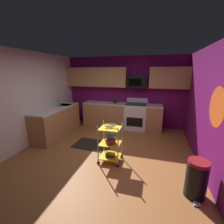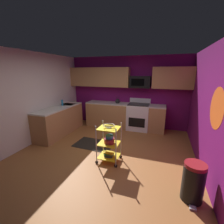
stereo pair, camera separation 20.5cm
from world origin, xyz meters
TOP-DOWN VIEW (x-y plane):
  - floor at (0.00, 0.00)m, footprint 4.40×4.80m
  - wall_back at (0.00, 2.43)m, footprint 4.52×0.06m
  - wall_left at (-2.23, 0.00)m, footprint 0.06×4.80m
  - wall_right at (2.23, 0.00)m, footprint 0.06×4.80m
  - wall_flower_decal at (2.20, -0.31)m, footprint 0.00×0.72m
  - counter_run at (-0.77, 1.59)m, footprint 3.64×2.54m
  - oven_range at (0.52, 2.10)m, footprint 0.76×0.65m
  - upper_cabinets at (-0.12, 2.23)m, footprint 4.40×0.33m
  - microwave at (0.52, 2.21)m, footprint 0.70×0.39m
  - rolling_cart at (0.23, -0.22)m, footprint 0.53×0.43m
  - fruit_bowl at (0.23, -0.22)m, footprint 0.27×0.27m
  - mixing_bowl_large at (0.24, -0.22)m, footprint 0.25×0.25m
  - mixing_bowl_small at (0.24, -0.22)m, footprint 0.18×0.18m
  - book_stack at (0.23, -0.22)m, footprint 0.23×0.21m
  - kettle at (-0.27, 2.10)m, footprint 0.21×0.18m
  - dish_soap_bottle at (-1.93, 1.07)m, footprint 0.06×0.06m
  - trash_can at (1.90, -0.85)m, footprint 0.34×0.42m
  - floor_rug at (-0.48, 0.44)m, footprint 1.13×0.75m

SIDE VIEW (x-z plane):
  - floor at x=0.00m, z-range -0.04..0.00m
  - floor_rug at x=-0.48m, z-range 0.00..0.01m
  - book_stack at x=0.23m, z-range 0.13..0.22m
  - trash_can at x=1.90m, z-range 0.00..0.66m
  - rolling_cart at x=0.23m, z-range -0.01..0.91m
  - counter_run at x=-0.77m, z-range 0.00..0.92m
  - oven_range at x=0.52m, z-range -0.07..1.03m
  - mixing_bowl_large at x=0.24m, z-range 0.46..0.58m
  - mixing_bowl_small at x=0.24m, z-range 0.58..0.66m
  - fruit_bowl at x=0.23m, z-range 0.84..0.91m
  - kettle at x=-0.27m, z-range 0.86..1.13m
  - dish_soap_bottle at x=-1.93m, z-range 0.92..1.12m
  - wall_back at x=0.00m, z-range 0.00..2.60m
  - wall_left at x=-2.23m, z-range 0.00..2.60m
  - wall_right at x=2.23m, z-range 0.00..2.60m
  - wall_flower_decal at x=2.20m, z-range 1.09..1.81m
  - microwave at x=0.52m, z-range 1.50..1.90m
  - upper_cabinets at x=-0.12m, z-range 1.50..2.20m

